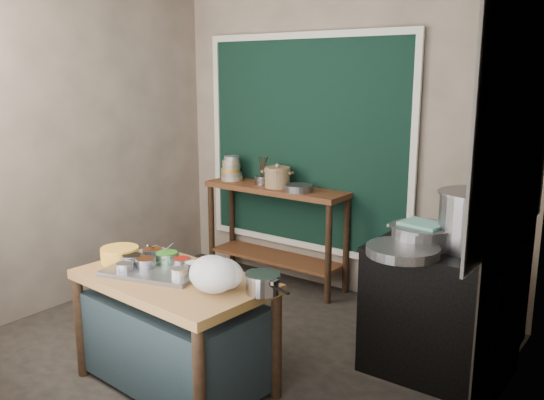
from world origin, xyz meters
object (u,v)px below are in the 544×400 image
Objects in this scene: condiment_tray at (157,269)px; ceramic_crock at (277,178)px; stock_pot at (474,221)px; saucepan at (263,283)px; back_counter at (276,235)px; prep_table at (175,332)px; stove_block at (440,312)px; yellow_basin at (120,254)px; utensil_cup at (262,180)px; steamer at (422,236)px.

condiment_tray is 1.96m from ceramic_crock.
ceramic_crock is at bearing 162.59° from stock_pot.
back_counter is at bearing 139.97° from saucepan.
stove_block is at bearing 47.08° from prep_table.
stove_block is 1.33m from saucepan.
stove_block is 1.85× the size of stock_pot.
saucepan is at bearing -56.06° from back_counter.
yellow_basin is at bearing -176.26° from prep_table.
utensil_cup reaches higher than prep_table.
back_counter is 2.04m from stove_block.
back_counter is 1.99m from condiment_tray.
saucepan is at bearing 8.01° from condiment_tray.
back_counter is 10.34× the size of utensil_cup.
prep_table is 0.66m from yellow_basin.
stock_pot reaches higher than stove_block.
stock_pot reaches higher than steamer.
stove_block is 2.09m from ceramic_crock.
yellow_basin is at bearing -88.28° from ceramic_crock.
back_counter is 2.24m from stock_pot.
ceramic_crock reaches higher than steamer.
prep_table is at bearing -137.21° from stove_block.
back_counter is at bearing 111.53° from prep_table.
ceramic_crock is 2.12m from stock_pot.
stove_block is 4.23× the size of saucepan.
stock_pot is at bearing -17.72° from back_counter.
stock_pot is (2.02, -0.63, 0.04)m from ceramic_crock.
ceramic_crock is (-0.06, 1.91, 0.24)m from yellow_basin.
prep_table is 2.06m from stock_pot.
condiment_tray is 1.27× the size of stock_pot.
saucepan reaches higher than stove_block.
utensil_cup is 0.33× the size of steamer.
utensil_cup is at bearing 163.58° from stock_pot.
ceramic_crock reaches higher than condiment_tray.
stock_pot is 0.34m from steamer.
steamer is at bearing -23.69° from ceramic_crock.
steamer is at bearing 78.09° from saucepan.
back_counter reaches higher than stove_block.
stove_block is at bearing -155.21° from stock_pot.
prep_table is 2.10m from ceramic_crock.
ceramic_crock is 0.52× the size of stock_pot.
stove_block is 0.67m from stock_pot.
back_counter is 2.97× the size of stock_pot.
stove_block reaches higher than prep_table.
back_counter is at bearing 92.73° from yellow_basin.
stock_pot is (1.46, 1.28, 0.70)m from prep_table.
ceramic_crock is (0.03, -0.02, 0.56)m from back_counter.
stock_pot reaches higher than condiment_tray.
saucepan is (-0.68, -1.08, 0.38)m from stove_block.
saucepan is 0.84× the size of ceramic_crock.
steamer is at bearing -22.01° from utensil_cup.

